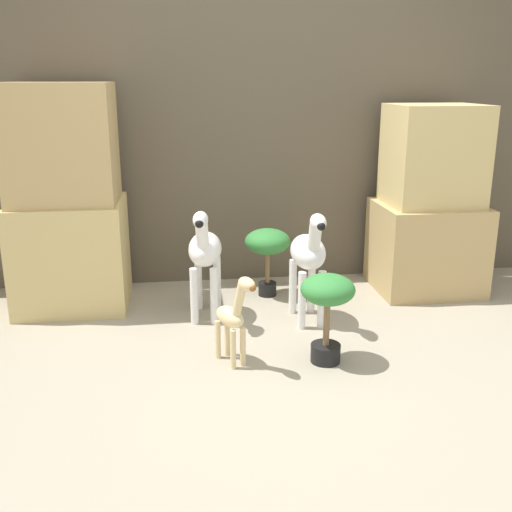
{
  "coord_description": "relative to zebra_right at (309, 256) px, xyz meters",
  "views": [
    {
      "loc": [
        -0.51,
        -2.72,
        1.48
      ],
      "look_at": [
        -0.05,
        0.83,
        0.41
      ],
      "focal_mm": 42.0,
      "sensor_mm": 36.0,
      "label": 1
    }
  ],
  "objects": [
    {
      "name": "rock_pillar_left",
      "position": [
        -1.5,
        0.5,
        0.27
      ],
      "size": [
        0.71,
        0.63,
        1.46
      ],
      "color": "#D1B775",
      "rests_on": "ground_plane"
    },
    {
      "name": "zebra_left",
      "position": [
        -0.63,
        0.15,
        0.0
      ],
      "size": [
        0.26,
        0.51,
        0.74
      ],
      "color": "white",
      "rests_on": "ground_plane"
    },
    {
      "name": "potted_palm_front",
      "position": [
        -0.18,
        0.5,
        -0.07
      ],
      "size": [
        0.32,
        0.32,
        0.48
      ],
      "color": "black",
      "rests_on": "ground_plane"
    },
    {
      "name": "giraffe_figurine",
      "position": [
        -0.52,
        -0.53,
        -0.15
      ],
      "size": [
        0.23,
        0.33,
        0.53
      ],
      "color": "beige",
      "rests_on": "ground_plane"
    },
    {
      "name": "ground_plane",
      "position": [
        -0.27,
        -0.73,
        -0.43
      ],
      "size": [
        14.0,
        14.0,
        0.0
      ],
      "primitive_type": "plane",
      "color": "#9E937F"
    },
    {
      "name": "rock_pillar_right",
      "position": [
        0.97,
        0.5,
        0.17
      ],
      "size": [
        0.71,
        0.63,
        1.31
      ],
      "color": "tan",
      "rests_on": "ground_plane"
    },
    {
      "name": "potted_palm_back",
      "position": [
        -0.02,
        -0.57,
        -0.08
      ],
      "size": [
        0.29,
        0.29,
        0.49
      ],
      "color": "black",
      "rests_on": "ground_plane"
    },
    {
      "name": "zebra_right",
      "position": [
        0.0,
        0.0,
        0.0
      ],
      "size": [
        0.22,
        0.5,
        0.74
      ],
      "color": "white",
      "rests_on": "ground_plane"
    },
    {
      "name": "wall_back",
      "position": [
        -0.27,
        0.93,
        0.67
      ],
      "size": [
        6.4,
        0.08,
        2.2
      ],
      "color": "brown",
      "rests_on": "ground_plane"
    }
  ]
}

